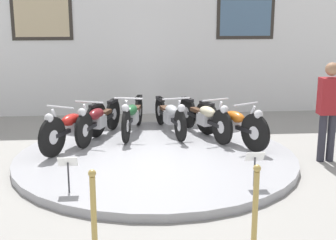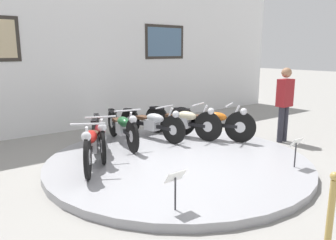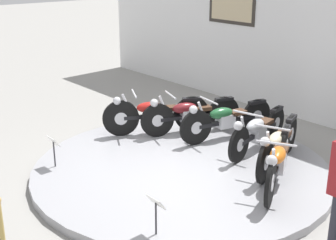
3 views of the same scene
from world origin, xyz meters
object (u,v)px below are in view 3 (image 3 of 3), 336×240
object	(u,v)px
motorcycle_cream	(278,144)
motorcycle_maroon	(189,113)
motorcycle_silver	(257,130)
motorcycle_orange	(278,160)
motorcycle_red	(155,113)
info_placard_front_left	(54,145)
info_placard_front_centre	(156,207)
motorcycle_green	(225,118)

from	to	relation	value
motorcycle_cream	motorcycle_maroon	bearing A→B (deg)	-179.99
motorcycle_silver	motorcycle_orange	bearing A→B (deg)	-37.97
motorcycle_red	info_placard_front_left	size ratio (longest dim) A/B	3.53
motorcycle_cream	info_placard_front_left	distance (m)	3.51
motorcycle_maroon	info_placard_front_centre	world-z (taller)	motorcycle_maroon
motorcycle_red	motorcycle_cream	distance (m)	2.48
motorcycle_green	info_placard_front_centre	bearing A→B (deg)	-60.97
motorcycle_red	info_placard_front_left	xyz separation A→B (m)	(0.14, -2.15, -0.03)
motorcycle_cream	info_placard_front_left	xyz separation A→B (m)	(-2.29, -2.67, -0.02)
motorcycle_cream	info_placard_front_centre	xyz separation A→B (m)	(0.26, -2.67, -0.02)
info_placard_front_left	motorcycle_silver	bearing A→B (deg)	60.94
motorcycle_silver	motorcycle_orange	size ratio (longest dim) A/B	1.07
motorcycle_silver	motorcycle_orange	distance (m)	1.32
motorcycle_silver	motorcycle_orange	xyz separation A→B (m)	(1.04, -0.81, 0.03)
motorcycle_green	info_placard_front_left	world-z (taller)	motorcycle_green
motorcycle_cream	info_placard_front_left	bearing A→B (deg)	-130.61
motorcycle_red	motorcycle_silver	xyz separation A→B (m)	(1.78, 0.81, -0.03)
motorcycle_silver	info_placard_front_left	bearing A→B (deg)	-119.06
motorcycle_green	motorcycle_maroon	bearing A→B (deg)	-155.36
info_placard_front_left	info_placard_front_centre	world-z (taller)	same
motorcycle_green	motorcycle_cream	distance (m)	1.42
motorcycle_maroon	info_placard_front_left	bearing A→B (deg)	-95.50
motorcycle_maroon	motorcycle_silver	distance (m)	1.42
motorcycle_maroon	motorcycle_red	bearing A→B (deg)	-127.41
motorcycle_maroon	info_placard_front_centre	size ratio (longest dim) A/B	3.67
motorcycle_orange	motorcycle_red	bearing A→B (deg)	179.98
motorcycle_green	motorcycle_cream	size ratio (longest dim) A/B	1.04
motorcycle_red	motorcycle_maroon	bearing A→B (deg)	52.59
motorcycle_cream	motorcycle_silver	bearing A→B (deg)	155.50
motorcycle_cream	motorcycle_orange	size ratio (longest dim) A/B	1.05
motorcycle_maroon	motorcycle_orange	world-z (taller)	motorcycle_orange
motorcycle_cream	motorcycle_red	bearing A→B (deg)	-167.98
motorcycle_maroon	motorcycle_cream	bearing A→B (deg)	0.01
motorcycle_red	motorcycle_silver	distance (m)	1.96
motorcycle_cream	motorcycle_green	bearing A→B (deg)	167.99
motorcycle_green	info_placard_front_left	bearing A→B (deg)	-106.91
info_placard_front_left	info_placard_front_centre	size ratio (longest dim) A/B	1.00
motorcycle_silver	info_placard_front_left	xyz separation A→B (m)	(-1.64, -2.96, -0.00)
motorcycle_red	motorcycle_green	size ratio (longest dim) A/B	0.92
motorcycle_green	motorcycle_orange	size ratio (longest dim) A/B	1.09
motorcycle_maroon	motorcycle_cream	world-z (taller)	motorcycle_cream
motorcycle_red	motorcycle_silver	bearing A→B (deg)	24.41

